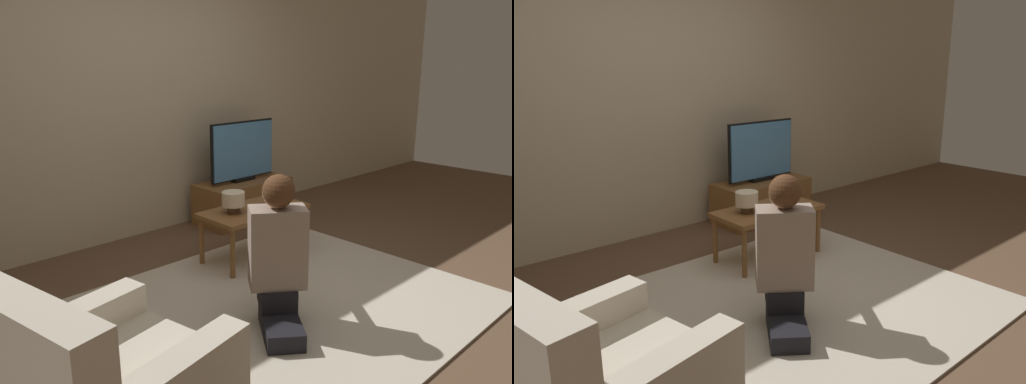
# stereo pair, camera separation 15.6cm
# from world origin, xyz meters

# --- Properties ---
(ground_plane) EXTENTS (10.00, 10.00, 0.00)m
(ground_plane) POSITION_xyz_m (0.00, 0.00, 0.00)
(ground_plane) COLOR brown
(wall_back) EXTENTS (10.00, 0.06, 2.60)m
(wall_back) POSITION_xyz_m (0.00, 1.93, 1.30)
(wall_back) COLOR beige
(wall_back) RESTS_ON ground_plane
(rug) EXTENTS (2.33, 2.16, 0.02)m
(rug) POSITION_xyz_m (0.00, 0.00, 0.01)
(rug) COLOR beige
(rug) RESTS_ON ground_plane
(tv_stand) EXTENTS (0.98, 0.47, 0.41)m
(tv_stand) POSITION_xyz_m (0.96, 1.56, 0.20)
(tv_stand) COLOR brown
(tv_stand) RESTS_ON ground_plane
(tv) EXTENTS (0.80, 0.08, 0.60)m
(tv) POSITION_xyz_m (0.96, 1.57, 0.71)
(tv) COLOR black
(tv) RESTS_ON tv_stand
(coffee_table) EXTENTS (0.87, 0.46, 0.43)m
(coffee_table) POSITION_xyz_m (0.31, 0.72, 0.38)
(coffee_table) COLOR brown
(coffee_table) RESTS_ON ground_plane
(person_kneeling) EXTENTS (0.66, 0.76, 0.95)m
(person_kneeling) POSITION_xyz_m (-0.32, -0.15, 0.49)
(person_kneeling) COLOR black
(person_kneeling) RESTS_ON rug
(table_lamp) EXTENTS (0.18, 0.18, 0.17)m
(table_lamp) POSITION_xyz_m (0.11, 0.75, 0.54)
(table_lamp) COLOR #4C3823
(table_lamp) RESTS_ON coffee_table
(remote) EXTENTS (0.04, 0.15, 0.02)m
(remote) POSITION_xyz_m (0.24, 0.63, 0.44)
(remote) COLOR black
(remote) RESTS_ON coffee_table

